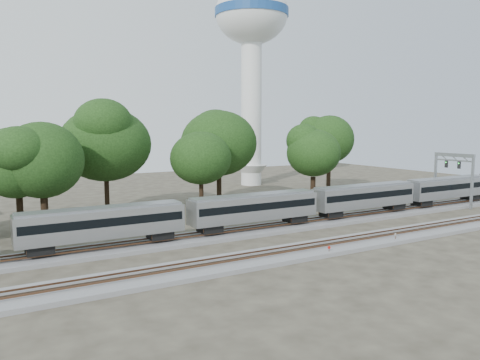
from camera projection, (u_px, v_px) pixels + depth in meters
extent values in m
plane|color=#383328|center=(280.00, 244.00, 49.06)|extent=(160.00, 160.00, 0.00)
cube|color=slate|center=(250.00, 231.00, 54.20)|extent=(160.00, 5.00, 0.40)
cube|color=brown|center=(254.00, 229.00, 53.53)|extent=(160.00, 0.08, 0.15)
cube|color=brown|center=(247.00, 226.00, 54.76)|extent=(160.00, 0.08, 0.15)
cube|color=slate|center=(304.00, 251.00, 45.60)|extent=(160.00, 5.00, 0.40)
cube|color=brown|center=(308.00, 248.00, 44.94)|extent=(160.00, 0.08, 0.15)
cube|color=brown|center=(299.00, 245.00, 46.17)|extent=(160.00, 0.08, 0.15)
cube|color=#ADB0B4|center=(103.00, 223.00, 45.49)|extent=(16.04, 2.77, 2.77)
cube|color=black|center=(103.00, 220.00, 45.46)|extent=(15.49, 2.82, 0.83)
cube|color=gray|center=(103.00, 209.00, 45.33)|extent=(15.67, 2.21, 0.32)
cube|color=black|center=(40.00, 249.00, 42.81)|extent=(2.40, 2.03, 0.83)
cube|color=black|center=(160.00, 234.00, 48.60)|extent=(2.40, 2.03, 0.83)
cube|color=#ADB0B4|center=(255.00, 208.00, 54.16)|extent=(16.04, 2.77, 2.77)
cube|color=black|center=(255.00, 205.00, 54.13)|extent=(15.49, 2.82, 0.83)
cube|color=gray|center=(255.00, 195.00, 54.00)|extent=(15.67, 2.21, 0.32)
cube|color=black|center=(210.00, 228.00, 51.47)|extent=(2.40, 2.03, 0.83)
cube|color=black|center=(295.00, 218.00, 57.26)|extent=(2.40, 2.03, 0.83)
cube|color=#ADB0B4|center=(364.00, 196.00, 62.83)|extent=(16.04, 2.77, 2.77)
cube|color=black|center=(364.00, 194.00, 62.80)|extent=(15.49, 2.82, 0.83)
cube|color=gray|center=(365.00, 186.00, 62.67)|extent=(15.67, 2.21, 0.32)
cube|color=black|center=(331.00, 213.00, 60.14)|extent=(2.40, 2.03, 0.83)
cube|color=black|center=(394.00, 206.00, 65.93)|extent=(2.40, 2.03, 0.83)
cube|color=#ADB0B4|center=(447.00, 188.00, 71.50)|extent=(16.04, 2.77, 2.77)
cube|color=black|center=(448.00, 186.00, 71.47)|extent=(15.49, 2.82, 0.83)
cube|color=gray|center=(448.00, 178.00, 71.33)|extent=(15.67, 2.21, 0.32)
cube|color=black|center=(422.00, 202.00, 68.81)|extent=(2.40, 2.03, 0.83)
cube|color=black|center=(470.00, 196.00, 74.60)|extent=(2.40, 2.03, 0.83)
cylinder|color=#512D19|center=(329.00, 251.00, 44.75)|extent=(0.05, 0.05, 0.82)
cylinder|color=#AA130C|center=(329.00, 248.00, 44.71)|extent=(0.28, 0.15, 0.29)
cylinder|color=#512D19|center=(395.00, 238.00, 49.66)|extent=(0.06, 0.06, 0.93)
cylinder|color=silver|center=(395.00, 235.00, 49.61)|extent=(0.33, 0.12, 0.33)
cube|color=#512D19|center=(365.00, 248.00, 47.08)|extent=(0.58, 0.48, 0.30)
cylinder|color=silver|center=(251.00, 114.00, 97.03)|extent=(4.23, 4.23, 29.59)
cone|color=silver|center=(251.00, 175.00, 98.49)|extent=(6.76, 6.76, 4.23)
ellipsoid|color=silver|center=(252.00, 13.00, 94.69)|extent=(14.80, 14.80, 12.58)
cylinder|color=navy|center=(252.00, 13.00, 94.69)|extent=(14.97, 14.97, 1.69)
cube|color=gray|center=(472.00, 182.00, 69.23)|extent=(0.32, 0.32, 8.19)
cube|color=gray|center=(435.00, 178.00, 74.71)|extent=(0.32, 0.32, 8.19)
cube|color=gray|center=(454.00, 155.00, 71.53)|extent=(0.36, 6.73, 0.55)
cube|color=gray|center=(454.00, 160.00, 71.63)|extent=(0.23, 6.73, 0.23)
cube|color=black|center=(459.00, 165.00, 70.62)|extent=(0.23, 0.46, 1.09)
cube|color=black|center=(446.00, 164.00, 72.50)|extent=(0.23, 0.46, 1.09)
cylinder|color=black|center=(20.00, 214.00, 54.12)|extent=(0.70, 0.70, 4.51)
ellipsoid|color=black|center=(17.00, 161.00, 53.41)|extent=(8.51, 8.51, 7.24)
cylinder|color=black|center=(45.00, 216.00, 52.59)|extent=(0.70, 0.70, 4.62)
ellipsoid|color=black|center=(42.00, 160.00, 51.87)|extent=(8.71, 8.71, 7.40)
cylinder|color=black|center=(107.00, 197.00, 63.69)|extent=(0.70, 0.70, 5.32)
ellipsoid|color=black|center=(105.00, 144.00, 62.86)|extent=(10.03, 10.03, 8.52)
cylinder|color=black|center=(201.00, 200.00, 64.98)|extent=(0.70, 0.70, 4.28)
ellipsoid|color=black|center=(201.00, 158.00, 64.31)|extent=(8.07, 8.07, 6.86)
cylinder|color=black|center=(219.00, 189.00, 72.90)|extent=(0.70, 0.70, 5.22)
ellipsoid|color=black|center=(219.00, 143.00, 72.08)|extent=(9.85, 9.85, 8.37)
cylinder|color=black|center=(313.00, 191.00, 73.50)|extent=(0.70, 0.70, 4.40)
ellipsoid|color=black|center=(314.00, 153.00, 72.82)|extent=(8.30, 8.30, 7.06)
cylinder|color=black|center=(328.00, 178.00, 87.30)|extent=(0.70, 0.70, 5.32)
ellipsoid|color=black|center=(329.00, 139.00, 86.47)|extent=(10.04, 10.04, 8.53)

